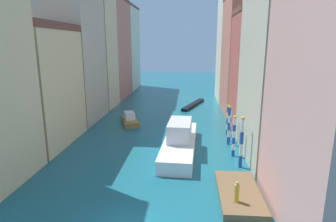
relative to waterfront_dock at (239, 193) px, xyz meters
name	(u,v)px	position (x,y,z in m)	size (l,w,h in m)	color
ground_plane	(162,123)	(-7.77, 19.86, -0.26)	(154.00, 154.00, 0.00)	#196070
building_left_1	(36,85)	(-20.87, 10.38, 6.48)	(7.12, 10.66, 13.45)	beige
building_left_2	(72,56)	(-20.87, 20.90, 9.29)	(7.12, 10.15, 19.06)	#BCB299
building_left_3	(93,52)	(-20.87, 30.15, 9.62)	(7.12, 7.64, 19.74)	beige
building_left_4	(109,49)	(-20.87, 39.97, 9.97)	(7.12, 12.15, 20.42)	#C6705B
building_left_5	(122,48)	(-20.87, 52.08, 9.91)	(7.12, 11.55, 20.30)	beige
building_right_1	(286,61)	(5.32, 8.37, 9.34)	(7.12, 11.44, 19.18)	#BCB299
building_right_2	(261,71)	(5.32, 17.90, 7.56)	(7.12, 7.75, 15.60)	#B25147
building_right_3	(247,54)	(5.32, 27.79, 9.29)	(7.12, 11.64, 19.07)	#C6705B
building_right_4	(236,48)	(5.32, 38.51, 10.26)	(7.12, 10.03, 21.01)	beige
waterfront_dock	(239,193)	(0.00, 0.00, 0.00)	(3.06, 6.54, 0.51)	brown
person_on_dock	(237,192)	(-0.48, -1.62, 0.97)	(0.36, 0.36, 1.53)	gold
mooring_pole_0	(242,142)	(0.99, 5.27, 2.25)	(0.36, 0.36, 4.91)	#1E479E
mooring_pole_1	(234,135)	(0.73, 7.97, 1.95)	(0.35, 0.35, 4.30)	#1E479E
mooring_pole_2	(229,125)	(0.69, 11.51, 2.06)	(0.32, 0.32, 4.53)	#1E479E
mooring_pole_3	(230,125)	(0.93, 12.44, 1.73)	(0.30, 0.30, 3.87)	#1E479E
mooring_pole_4	(228,119)	(1.01, 14.92, 1.76)	(0.33, 0.33, 3.94)	#1E479E
vaporetto_white	(180,141)	(-4.79, 9.11, 0.87)	(3.82, 12.97, 3.27)	white
gondola_black	(193,105)	(-3.03, 31.90, -0.01)	(4.36, 10.12, 0.49)	black
motorboat_0	(130,119)	(-12.36, 19.14, 0.35)	(3.61, 5.71, 1.67)	olive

